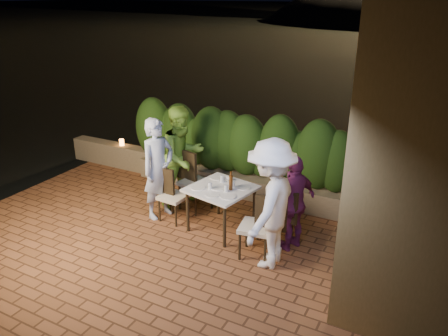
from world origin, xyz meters
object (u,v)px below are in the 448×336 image
Objects in this scene: beer_bottle at (231,181)px; bowl at (228,180)px; chair_left_back at (195,182)px; chair_right_front at (256,226)px; diner_green at (183,157)px; diner_white at (271,205)px; dining_table at (221,209)px; chair_left_front at (173,195)px; diner_purple at (294,203)px; parapet_lamp at (122,142)px; diner_blue at (158,169)px; chair_right_back at (275,213)px.

beer_bottle is 0.38m from bowl.
chair_right_front is at bearing -14.77° from chair_left_back.
chair_left_back is at bearing -84.72° from diner_green.
dining_table is at bearing -117.02° from diner_white.
chair_left_front is 2.02m from diner_white.
diner_white is at bearing -37.08° from bowl.
diner_white reaches higher than chair_left_front.
parapet_lamp is at bearing -85.39° from diner_purple.
dining_table is 3.56m from parapet_lamp.
chair_right_front is 0.66m from diner_purple.
parapet_lamp is (-3.25, 1.44, 0.20)m from dining_table.
diner_white is at bearing 7.82° from diner_purple.
chair_left_back is 2.00m from diner_purple.
diner_green is 13.06× the size of parapet_lamp.
diner_purple reaches higher than chair_left_back.
bowl is (-0.03, 0.29, 0.40)m from dining_table.
diner_purple reaches higher than chair_left_front.
chair_left_back is 0.73m from diner_blue.
diner_green is (-1.06, 0.53, 0.54)m from dining_table.
diner_green is 1.23× the size of diner_purple.
dining_table is 0.56m from beer_bottle.
chair_left_back is (-0.92, 0.44, -0.38)m from beer_bottle.
chair_left_front is at bearing -80.91° from diner_blue.
diner_white is (2.11, -1.05, 0.02)m from diner_green.
parapet_lamp is (-4.30, 1.96, -0.36)m from diner_white.
diner_green is at bearing -36.68° from chair_right_front.
diner_blue is 0.60m from diner_green.
diner_purple is at bearing 2.09° from beer_bottle.
chair_left_front is at bearing -174.39° from dining_table.
diner_white is 4.74m from parapet_lamp.
bowl is 1.36m from diner_white.
chair_right_front is (0.64, -0.44, -0.41)m from beer_bottle.
beer_bottle reaches higher than chair_left_front.
chair_left_front is 0.79m from diner_green.
diner_green is (-0.19, 0.61, 0.46)m from chair_left_front.
diner_white reaches higher than chair_left_back.
chair_right_back reaches higher than bowl.
diner_blue is at bearing -177.27° from dining_table.
chair_left_back reaches higher than chair_left_front.
chair_right_front is at bearing -34.43° from beer_bottle.
dining_table is 1.01× the size of chair_left_front.
beer_bottle is 0.21× the size of diner_purple.
chair_right_back is 0.53× the size of diner_green.
chair_left_back is 7.53× the size of parapet_lamp.
diner_purple is (1.02, 0.04, -0.16)m from beer_bottle.
bowl is at bearing -127.57° from diner_white.
diner_purple is at bearing 7.31° from chair_left_front.
diner_purple is at bearing 165.24° from diner_white.
parapet_lamp is (-2.39, 1.52, 0.11)m from chair_left_front.
chair_right_back is at bearing 9.00° from chair_left_front.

